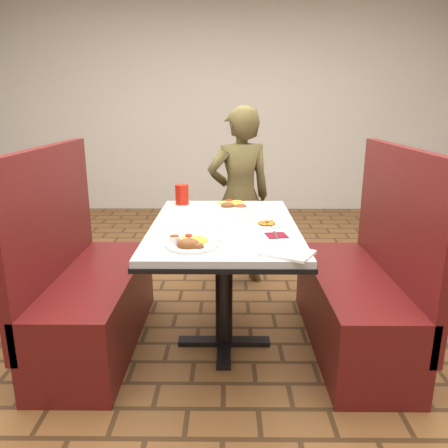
{
  "coord_description": "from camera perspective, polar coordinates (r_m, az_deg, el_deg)",
  "views": [
    {
      "loc": [
        0.02,
        -2.34,
        1.4
      ],
      "look_at": [
        0.0,
        0.0,
        0.75
      ],
      "focal_mm": 35.0,
      "sensor_mm": 36.0,
      "label": 1
    }
  ],
  "objects": [
    {
      "name": "knife_utensil",
      "position": [
        2.1,
        -2.43,
        -2.23
      ],
      "size": [
        0.03,
        0.16,
        0.0
      ],
      "primitive_type": "cube",
      "rotation": [
        0.0,
        0.0,
        0.13
      ],
      "color": "silver",
      "rests_on": "dining_table"
    },
    {
      "name": "maroon_napkin",
      "position": [
        2.23,
        6.87,
        -1.48
      ],
      "size": [
        0.12,
        0.12,
        0.0
      ],
      "primitive_type": "cube",
      "rotation": [
        0.0,
        0.0,
        0.16
      ],
      "color": "maroon",
      "rests_on": "dining_table"
    },
    {
      "name": "paper_napkin",
      "position": [
        1.97,
        8.21,
        -3.73
      ],
      "size": [
        0.27,
        0.25,
        0.01
      ],
      "primitive_type": "cube",
      "rotation": [
        0.0,
        0.0,
        -0.53
      ],
      "color": "white",
      "rests_on": "dining_table"
    },
    {
      "name": "dining_table",
      "position": [
        2.46,
        0.0,
        -2.16
      ],
      "size": [
        0.81,
        1.21,
        0.75
      ],
      "color": "silver",
      "rests_on": "ground"
    },
    {
      "name": "spoon_utensil",
      "position": [
        2.22,
        6.79,
        -1.45
      ],
      "size": [
        0.01,
        0.14,
        0.0
      ],
      "primitive_type": "cube",
      "rotation": [
        0.0,
        0.0,
        0.02
      ],
      "color": "silver",
      "rests_on": "dining_table"
    },
    {
      "name": "diner_person",
      "position": [
        3.39,
        2.04,
        3.47
      ],
      "size": [
        0.58,
        0.46,
        1.39
      ],
      "primitive_type": "imported",
      "rotation": [
        0.0,
        0.0,
        3.43
      ],
      "color": "brown",
      "rests_on": "ground"
    },
    {
      "name": "plantain_plate",
      "position": [
        2.4,
        5.61,
        -0.02
      ],
      "size": [
        0.16,
        0.16,
        0.02
      ],
      "rotation": [
        0.0,
        0.0,
        0.21
      ],
      "color": "white",
      "rests_on": "dining_table"
    },
    {
      "name": "far_dinner_plate",
      "position": [
        2.82,
        1.08,
        2.67
      ],
      "size": [
        0.26,
        0.26,
        0.07
      ],
      "rotation": [
        0.0,
        0.0,
        0.37
      ],
      "color": "white",
      "rests_on": "dining_table"
    },
    {
      "name": "booth_bench_right",
      "position": [
        2.69,
        17.47,
        -8.7
      ],
      "size": [
        0.47,
        1.2,
        1.17
      ],
      "color": "maroon",
      "rests_on": "ground"
    },
    {
      "name": "near_dinner_plate",
      "position": [
        2.05,
        -4.42,
        -2.21
      ],
      "size": [
        0.25,
        0.25,
        0.08
      ],
      "rotation": [
        0.0,
        0.0,
        -0.31
      ],
      "color": "white",
      "rests_on": "dining_table"
    },
    {
      "name": "fork_utensil",
      "position": [
        2.02,
        -1.61,
        -2.9
      ],
      "size": [
        0.07,
        0.16,
        0.0
      ],
      "primitive_type": "cube",
      "rotation": [
        0.0,
        0.0,
        -0.38
      ],
      "color": "silver",
      "rests_on": "dining_table"
    },
    {
      "name": "red_tumbler",
      "position": [
        2.92,
        -5.51,
        3.88
      ],
      "size": [
        0.09,
        0.09,
        0.13
      ],
      "primitive_type": "cylinder",
      "color": "red",
      "rests_on": "dining_table"
    },
    {
      "name": "booth_bench_left",
      "position": [
        2.7,
        -17.39,
        -8.59
      ],
      "size": [
        0.47,
        1.2,
        1.17
      ],
      "color": "maroon",
      "rests_on": "ground"
    },
    {
      "name": "lettuce_shreds",
      "position": [
        2.49,
        0.93,
        0.39
      ],
      "size": [
        0.28,
        0.32,
        0.0
      ],
      "primitive_type": null,
      "color": "#95C24D",
      "rests_on": "dining_table"
    }
  ]
}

